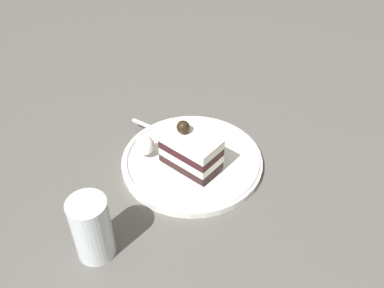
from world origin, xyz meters
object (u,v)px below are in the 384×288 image
at_px(fork, 157,130).
at_px(drink_glass_far, 92,231).
at_px(dessert_plate, 192,160).
at_px(cake_slice, 191,150).
at_px(whipped_cream_dollop, 145,145).

xyz_separation_m(fork, drink_glass_far, (0.04, -0.26, 0.03)).
bearing_deg(dessert_plate, drink_glass_far, -103.06).
bearing_deg(dessert_plate, cake_slice, -71.35).
height_order(dessert_plate, drink_glass_far, drink_glass_far).
distance_m(dessert_plate, drink_glass_far, 0.23).
xyz_separation_m(cake_slice, drink_glass_far, (-0.06, -0.21, -0.00)).
height_order(cake_slice, whipped_cream_dollop, cake_slice).
bearing_deg(dessert_plate, fork, 156.80).
bearing_deg(drink_glass_far, fork, 98.18).
relative_size(dessert_plate, cake_slice, 2.27).
distance_m(cake_slice, fork, 0.11).
bearing_deg(fork, cake_slice, -30.38).
xyz_separation_m(cake_slice, whipped_cream_dollop, (-0.09, -0.01, -0.01)).
bearing_deg(drink_glass_far, cake_slice, 74.33).
distance_m(fork, drink_glass_far, 0.27).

